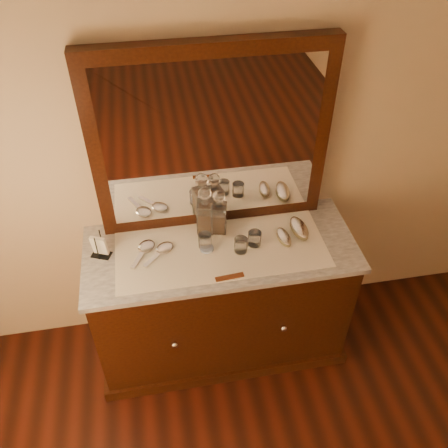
{
  "coord_description": "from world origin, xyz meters",
  "views": [
    {
      "loc": [
        -0.3,
        0.2,
        2.59
      ],
      "look_at": [
        0.0,
        1.85,
        1.1
      ],
      "focal_mm": 37.7,
      "sensor_mm": 36.0,
      "label": 1
    }
  ],
  "objects": [
    {
      "name": "dresser_cabinet",
      "position": [
        0.0,
        1.96,
        0.41
      ],
      "size": [
        1.4,
        0.55,
        0.82
      ],
      "primitive_type": "cube",
      "color": "black",
      "rests_on": "floor"
    },
    {
      "name": "tumblers",
      "position": [
        0.07,
        1.94,
        0.89
      ],
      "size": [
        0.33,
        0.14,
        0.08
      ],
      "color": "white",
      "rests_on": "lace_runner"
    },
    {
      "name": "pin_dish",
      "position": [
        -0.07,
        1.95,
        0.86
      ],
      "size": [
        0.09,
        0.09,
        0.01
      ],
      "primitive_type": "cylinder",
      "rotation": [
        0.0,
        0.0,
        -0.34
      ],
      "color": "white",
      "rests_on": "lace_runner"
    },
    {
      "name": "dresser_plinth",
      "position": [
        0.0,
        1.96,
        0.04
      ],
      "size": [
        1.46,
        0.59,
        0.08
      ],
      "primitive_type": "cube",
      "color": "black",
      "rests_on": "floor"
    },
    {
      "name": "mirror_glass",
      "position": [
        0.0,
        2.17,
        1.35
      ],
      "size": [
        1.06,
        0.01,
        0.86
      ],
      "primitive_type": "cube",
      "color": "white",
      "rests_on": "marble_top"
    },
    {
      "name": "brush_far",
      "position": [
        0.44,
        1.99,
        0.88
      ],
      "size": [
        0.09,
        0.18,
        0.05
      ],
      "color": "#8B7D55",
      "rests_on": "lace_runner"
    },
    {
      "name": "decanter_left",
      "position": [
        -0.06,
        2.1,
        0.96
      ],
      "size": [
        0.11,
        0.11,
        0.29
      ],
      "color": "brown",
      "rests_on": "lace_runner"
    },
    {
      "name": "comb",
      "position": [
        0.01,
        1.73,
        0.86
      ],
      "size": [
        0.15,
        0.04,
        0.01
      ],
      "primitive_type": "cube",
      "rotation": [
        0.0,
        0.0,
        0.08
      ],
      "color": "brown",
      "rests_on": "lace_runner"
    },
    {
      "name": "marble_top",
      "position": [
        0.0,
        1.96,
        0.83
      ],
      "size": [
        1.44,
        0.59,
        0.03
      ],
      "primitive_type": "cube",
      "color": "silver",
      "rests_on": "dresser_cabinet"
    },
    {
      "name": "lace_runner",
      "position": [
        0.0,
        1.94,
        0.85
      ],
      "size": [
        1.1,
        0.45,
        0.0
      ],
      "primitive_type": "cube",
      "color": "white",
      "rests_on": "marble_top"
    },
    {
      "name": "brush_near",
      "position": [
        0.34,
        1.94,
        0.87
      ],
      "size": [
        0.08,
        0.15,
        0.04
      ],
      "color": "#8B7D55",
      "rests_on": "lace_runner"
    },
    {
      "name": "knob_right",
      "position": [
        0.3,
        1.67,
        0.45
      ],
      "size": [
        0.04,
        0.04,
        0.04
      ],
      "primitive_type": "sphere",
      "color": "silver",
      "rests_on": "dresser_cabinet"
    },
    {
      "name": "decanter_right",
      "position": [
        0.01,
        2.09,
        0.96
      ],
      "size": [
        0.1,
        0.1,
        0.27
      ],
      "color": "brown",
      "rests_on": "lace_runner"
    },
    {
      "name": "hand_mirror_inner",
      "position": [
        -0.3,
        1.97,
        0.86
      ],
      "size": [
        0.18,
        0.19,
        0.02
      ],
      "color": "silver",
      "rests_on": "lace_runner"
    },
    {
      "name": "hand_mirror_outer",
      "position": [
        -0.39,
        2.0,
        0.86
      ],
      "size": [
        0.15,
        0.22,
        0.02
      ],
      "color": "silver",
      "rests_on": "lace_runner"
    },
    {
      "name": "napkin_rack",
      "position": [
        -0.62,
        2.01,
        0.91
      ],
      "size": [
        0.11,
        0.09,
        0.15
      ],
      "color": "black",
      "rests_on": "marble_top"
    },
    {
      "name": "knob_left",
      "position": [
        -0.3,
        1.67,
        0.45
      ],
      "size": [
        0.04,
        0.04,
        0.04
      ],
      "primitive_type": "sphere",
      "color": "silver",
      "rests_on": "dresser_cabinet"
    },
    {
      "name": "mirror_frame",
      "position": [
        0.0,
        2.2,
        1.35
      ],
      "size": [
        1.2,
        0.08,
        1.0
      ],
      "primitive_type": "cube",
      "color": "black",
      "rests_on": "marble_top"
    }
  ]
}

